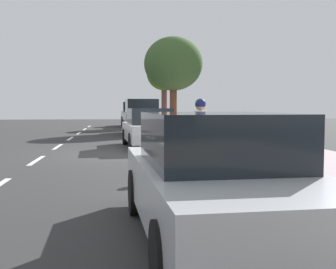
# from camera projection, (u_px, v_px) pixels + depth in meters

# --- Properties ---
(ground) EXTENTS (75.40, 75.40, 0.00)m
(ground) POSITION_uv_depth(u_px,v_px,m) (122.00, 154.00, 14.03)
(ground) COLOR #303030
(sidewalk) EXTENTS (4.48, 47.13, 0.15)m
(sidewalk) POSITION_uv_depth(u_px,v_px,m) (253.00, 150.00, 14.54)
(sidewalk) COLOR #AA959B
(sidewalk) RESTS_ON ground
(curb_edge) EXTENTS (0.16, 47.13, 0.15)m
(curb_edge) POSITION_uv_depth(u_px,v_px,m) (187.00, 151.00, 14.27)
(curb_edge) COLOR gray
(curb_edge) RESTS_ON ground
(lane_stripe_centre) EXTENTS (0.14, 44.20, 0.01)m
(lane_stripe_centre) POSITION_uv_depth(u_px,v_px,m) (37.00, 160.00, 12.29)
(lane_stripe_centre) COLOR white
(lane_stripe_centre) RESTS_ON ground
(lane_stripe_bike_edge) EXTENTS (0.12, 47.13, 0.01)m
(lane_stripe_bike_edge) POSITION_uv_depth(u_px,v_px,m) (144.00, 153.00, 14.11)
(lane_stripe_bike_edge) COLOR white
(lane_stripe_bike_edge) RESTS_ON ground
(parked_sedan_silver_second) EXTENTS (2.00, 4.48, 1.52)m
(parked_sedan_silver_second) POSITION_uv_depth(u_px,v_px,m) (215.00, 178.00, 4.92)
(parked_sedan_silver_second) COLOR #B7BABF
(parked_sedan_silver_second) RESTS_ON ground
(parked_sedan_white_mid) EXTENTS (2.07, 4.51, 1.52)m
(parked_sedan_white_mid) POSITION_uv_depth(u_px,v_px,m) (149.00, 128.00, 16.15)
(parked_sedan_white_mid) COLOR white
(parked_sedan_white_mid) RESTS_ON ground
(parked_suv_grey_far) EXTENTS (2.08, 4.76, 1.99)m
(parked_suv_grey_far) POSITION_uv_depth(u_px,v_px,m) (141.00, 116.00, 23.74)
(parked_suv_grey_far) COLOR slate
(parked_suv_grey_far) RESTS_ON ground
(parked_pickup_green_farthest) EXTENTS (2.11, 5.34, 1.95)m
(parked_pickup_green_farthest) POSITION_uv_depth(u_px,v_px,m) (134.00, 115.00, 33.01)
(parked_pickup_green_farthest) COLOR #1E512D
(parked_pickup_green_farthest) RESTS_ON ground
(bicycle_at_curb) EXTENTS (1.62, 0.74, 0.76)m
(bicycle_at_curb) POSITION_uv_depth(u_px,v_px,m) (190.00, 153.00, 10.93)
(bicycle_at_curb) COLOR black
(bicycle_at_curb) RESTS_ON ground
(cyclist_with_backpack) EXTENTS (0.45, 0.61, 1.79)m
(cyclist_with_backpack) POSITION_uv_depth(u_px,v_px,m) (201.00, 126.00, 10.46)
(cyclist_with_backpack) COLOR #C6B284
(cyclist_with_backpack) RESTS_ON ground
(street_tree_mid_block) EXTENTS (3.79, 3.79, 5.94)m
(street_tree_mid_block) POSITION_uv_depth(u_px,v_px,m) (173.00, 64.00, 27.00)
(street_tree_mid_block) COLOR brown
(street_tree_mid_block) RESTS_ON sidewalk
(street_tree_far_end) EXTENTS (2.75, 2.75, 5.36)m
(street_tree_far_end) POSITION_uv_depth(u_px,v_px,m) (164.00, 74.00, 32.62)
(street_tree_far_end) COLOR brown
(street_tree_far_end) RESTS_ON sidewalk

